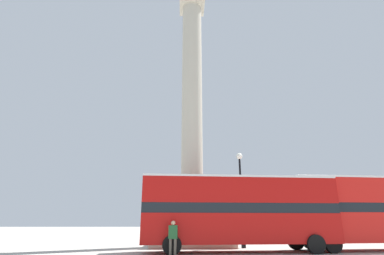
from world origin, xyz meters
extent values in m
plane|color=#ADA89E|center=(0.00, 0.00, 0.00)|extent=(200.00, 200.00, 0.00)
cube|color=#ADA593|center=(0.00, 0.00, 0.61)|extent=(5.75, 5.75, 1.22)
cube|color=#ADA593|center=(0.00, 0.00, 1.83)|extent=(4.14, 4.14, 1.22)
cube|color=#ADA593|center=(0.00, 0.00, 3.05)|extent=(2.53, 2.53, 1.22)
cylinder|color=#ADA593|center=(0.00, 0.00, 12.21)|extent=(1.71, 1.71, 17.09)
cube|color=#ADA593|center=(0.00, 0.00, 21.20)|extent=(2.30, 2.30, 0.90)
cube|color=#A80F0C|center=(2.55, -5.13, 1.31)|extent=(11.26, 3.24, 1.62)
cube|color=black|center=(2.55, -5.13, 2.39)|extent=(11.26, 3.19, 0.55)
cube|color=#A80F0C|center=(2.55, -5.13, 3.38)|extent=(11.26, 3.24, 1.42)
cube|color=silver|center=(2.55, -5.13, 4.14)|extent=(11.26, 3.24, 0.12)
cylinder|color=black|center=(6.35, -3.62, 0.50)|extent=(1.02, 0.36, 1.00)
cylinder|color=black|center=(6.51, -6.16, 0.50)|extent=(1.02, 0.36, 1.00)
cylinder|color=black|center=(-1.42, -4.10, 0.50)|extent=(1.02, 0.36, 1.00)
cylinder|color=black|center=(-1.26, -6.65, 0.50)|extent=(1.02, 0.36, 1.00)
cube|color=red|center=(11.18, -4.21, 1.34)|extent=(10.70, 3.43, 1.69)
cube|color=black|center=(11.18, -4.21, 2.46)|extent=(10.70, 3.38, 0.55)
cube|color=red|center=(11.18, -4.21, 3.48)|extent=(10.70, 3.43, 1.47)
cube|color=silver|center=(11.18, -4.21, 4.27)|extent=(10.70, 3.43, 0.12)
cylinder|color=black|center=(7.41, -3.27, 0.50)|extent=(1.02, 0.39, 1.00)
cylinder|color=black|center=(7.63, -5.79, 0.50)|extent=(1.02, 0.39, 1.00)
cube|color=#ADA593|center=(11.25, 4.89, 1.33)|extent=(3.42, 2.80, 2.67)
ellipsoid|color=brown|center=(11.25, 4.89, 4.32)|extent=(2.36, 1.57, 1.08)
cone|color=brown|center=(12.26, 4.64, 4.81)|extent=(1.16, 0.83, 1.14)
cylinder|color=brown|center=(11.25, 4.89, 5.31)|extent=(0.36, 0.36, 0.90)
sphere|color=brown|center=(11.25, 4.89, 5.90)|extent=(0.28, 0.28, 0.28)
cylinder|color=brown|center=(11.99, 5.01, 3.22)|extent=(0.20, 0.20, 1.11)
cylinder|color=brown|center=(11.85, 4.43, 3.22)|extent=(0.20, 0.20, 1.11)
cylinder|color=brown|center=(10.65, 5.34, 3.22)|extent=(0.20, 0.20, 1.11)
cylinder|color=brown|center=(10.50, 4.77, 3.22)|extent=(0.20, 0.20, 1.11)
cylinder|color=black|center=(3.36, -2.12, 0.20)|extent=(0.31, 0.31, 0.40)
cylinder|color=black|center=(3.36, -2.12, 2.99)|extent=(0.14, 0.14, 5.98)
sphere|color=white|center=(3.36, -2.12, 6.20)|extent=(0.45, 0.45, 0.45)
cylinder|color=#4C473D|center=(-1.08, -7.12, 0.41)|extent=(0.14, 0.14, 0.83)
cylinder|color=#4C473D|center=(-1.32, -7.08, 0.41)|extent=(0.14, 0.14, 0.83)
cube|color=#1E4C28|center=(-1.20, -7.10, 1.16)|extent=(0.47, 0.24, 0.66)
sphere|color=tan|center=(-1.20, -7.10, 1.60)|extent=(0.22, 0.22, 0.22)
camera|label=1|loc=(-0.75, -23.27, 1.62)|focal=28.00mm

